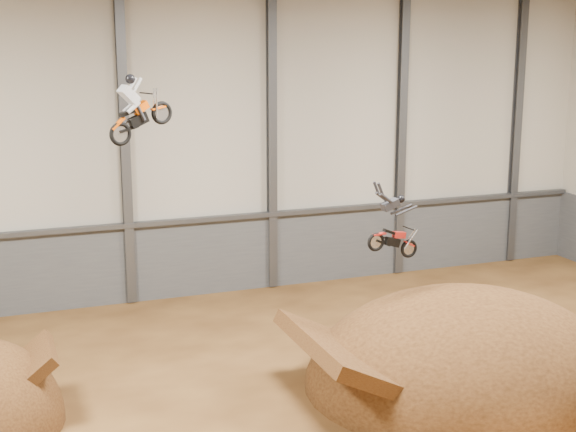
{
  "coord_description": "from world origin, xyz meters",
  "views": [
    {
      "loc": [
        -8.78,
        -19.59,
        11.43
      ],
      "look_at": [
        0.07,
        4.0,
        5.91
      ],
      "focal_mm": 50.0,
      "sensor_mm": 36.0,
      "label": 1
    }
  ],
  "objects": [
    {
      "name": "back_wall",
      "position": [
        0.0,
        15.0,
        7.0
      ],
      "size": [
        40.0,
        0.1,
        14.0
      ],
      "primitive_type": "cube",
      "color": "beige",
      "rests_on": "ground"
    },
    {
      "name": "fmx_rider_b",
      "position": [
        3.42,
        3.26,
        5.62
      ],
      "size": [
        3.17,
        1.0,
        2.86
      ],
      "primitive_type": null,
      "rotation": [
        0.0,
        0.28,
        0.08
      ],
      "color": "red"
    },
    {
      "name": "steel_column_4",
      "position": [
        10.0,
        14.8,
        7.0
      ],
      "size": [
        0.4,
        0.36,
        13.9
      ],
      "primitive_type": "cube",
      "color": "#47494F",
      "rests_on": "ground"
    },
    {
      "name": "steel_rail",
      "position": [
        0.0,
        14.75,
        3.55
      ],
      "size": [
        39.8,
        0.35,
        0.2
      ],
      "primitive_type": "cube",
      "color": "#47494F",
      "rests_on": "lower_band_back"
    },
    {
      "name": "lower_band_back",
      "position": [
        0.0,
        14.9,
        1.75
      ],
      "size": [
        39.8,
        0.18,
        3.5
      ],
      "primitive_type": "cube",
      "color": "#505358",
      "rests_on": "ground"
    },
    {
      "name": "steel_column_5",
      "position": [
        16.67,
        14.8,
        7.0
      ],
      "size": [
        0.4,
        0.36,
        13.9
      ],
      "primitive_type": "cube",
      "color": "#47494F",
      "rests_on": "ground"
    },
    {
      "name": "fmx_rider_a",
      "position": [
        -4.35,
        4.45,
        9.69
      ],
      "size": [
        2.89,
        1.68,
        2.64
      ],
      "primitive_type": null,
      "rotation": [
        0.0,
        -0.36,
        0.33
      ],
      "color": "#E25003"
    },
    {
      "name": "steel_column_2",
      "position": [
        -3.33,
        14.8,
        7.0
      ],
      "size": [
        0.4,
        0.36,
        13.9
      ],
      "primitive_type": "cube",
      "color": "#47494F",
      "rests_on": "ground"
    },
    {
      "name": "steel_column_3",
      "position": [
        3.33,
        14.8,
        7.0
      ],
      "size": [
        0.4,
        0.36,
        13.9
      ],
      "primitive_type": "cube",
      "color": "#47494F",
      "rests_on": "ground"
    },
    {
      "name": "landing_ramp",
      "position": [
        5.83,
        2.25,
        0.0
      ],
      "size": [
        11.06,
        9.78,
        6.38
      ],
      "primitive_type": "ellipsoid",
      "color": "#381F0E",
      "rests_on": "ground"
    }
  ]
}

